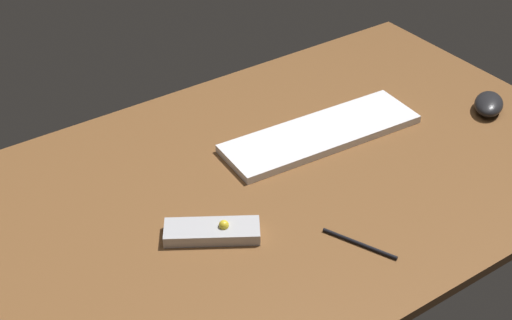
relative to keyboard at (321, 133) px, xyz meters
The scene contains 5 objects.
desk 18.47cm from the keyboard, 158.35° to the right, with size 140.00×84.00×2.00cm, color brown.
keyboard is the anchor object (origin of this frame).
computer_mouse 41.11cm from the keyboard, 19.11° to the right, with size 10.44×6.47×3.65cm, color black.
media_remote 39.73cm from the keyboard, 158.77° to the right, with size 18.06×14.39×3.56cm.
pen 35.54cm from the keyboard, 117.26° to the right, with size 0.71×0.71×14.70cm, color black.
Camera 1 is at (-70.28, -95.14, 92.16)cm, focal length 51.14 mm.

